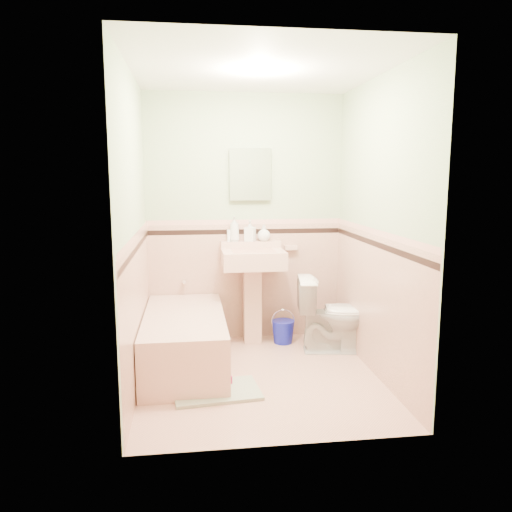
{
  "coord_description": "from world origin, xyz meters",
  "views": [
    {
      "loc": [
        -0.56,
        -4.0,
        1.69
      ],
      "look_at": [
        0.0,
        0.25,
        1.0
      ],
      "focal_mm": 35.22,
      "sensor_mm": 36.0,
      "label": 1
    }
  ],
  "objects": [
    {
      "name": "floor",
      "position": [
        0.0,
        0.0,
        0.0
      ],
      "size": [
        2.2,
        2.2,
        0.0
      ],
      "primitive_type": "plane",
      "color": "#D6A28C",
      "rests_on": "ground"
    },
    {
      "name": "soap_bottle_right",
      "position": [
        0.19,
        1.04,
        1.11
      ],
      "size": [
        0.14,
        0.14,
        0.16
      ],
      "primitive_type": "imported",
      "rotation": [
        0.0,
        0.0,
        -0.1
      ],
      "color": "#B2B2B2",
      "rests_on": "sink"
    },
    {
      "name": "soap_dish",
      "position": [
        0.47,
        1.06,
        0.95
      ],
      "size": [
        0.13,
        0.08,
        0.04
      ],
      "primitive_type": "cube",
      "color": "#D1A491",
      "rests_on": "wall_back"
    },
    {
      "name": "shoe",
      "position": [
        -0.33,
        -0.16,
        0.06
      ],
      "size": [
        0.17,
        0.11,
        0.06
      ],
      "primitive_type": "cube",
      "rotation": [
        0.0,
        0.0,
        0.24
      ],
      "color": "#BF1E59",
      "rests_on": "bath_mat"
    },
    {
      "name": "cap_right",
      "position": [
        0.98,
        0.0,
        1.22
      ],
      "size": [
        0.0,
        2.2,
        2.2
      ],
      "primitive_type": "plane",
      "rotation": [
        1.57,
        0.0,
        -1.57
      ],
      "color": "#D69D8C",
      "rests_on": "ground"
    },
    {
      "name": "cap_back",
      "position": [
        0.0,
        1.08,
        1.22
      ],
      "size": [
        2.0,
        0.0,
        2.0
      ],
      "primitive_type": "plane",
      "rotation": [
        1.57,
        0.0,
        0.0
      ],
      "color": "#D69D8C",
      "rests_on": "ground"
    },
    {
      "name": "accent_left",
      "position": [
        -0.98,
        0.0,
        1.12
      ],
      "size": [
        0.0,
        2.2,
        2.2
      ],
      "primitive_type": "plane",
      "rotation": [
        1.57,
        0.0,
        1.57
      ],
      "color": "black",
      "rests_on": "ground"
    },
    {
      "name": "cap_left",
      "position": [
        -0.98,
        0.0,
        1.22
      ],
      "size": [
        0.0,
        2.2,
        2.2
      ],
      "primitive_type": "plane",
      "rotation": [
        1.57,
        0.0,
        1.57
      ],
      "color": "#D69D8C",
      "rests_on": "ground"
    },
    {
      "name": "wall_right",
      "position": [
        1.0,
        0.0,
        1.25
      ],
      "size": [
        0.0,
        2.5,
        2.5
      ],
      "primitive_type": "plane",
      "rotation": [
        1.57,
        0.0,
        -1.57
      ],
      "color": "beige",
      "rests_on": "ground"
    },
    {
      "name": "wainscot_front",
      "position": [
        0.0,
        -1.09,
        0.6
      ],
      "size": [
        2.0,
        0.0,
        2.0
      ],
      "primitive_type": "plane",
      "rotation": [
        -1.57,
        0.0,
        0.0
      ],
      "color": "#D9A791",
      "rests_on": "ground"
    },
    {
      "name": "tub_faucet",
      "position": [
        -0.63,
        1.05,
        0.63
      ],
      "size": [
        0.04,
        0.12,
        0.04
      ],
      "primitive_type": "cylinder",
      "rotation": [
        1.57,
        0.0,
        0.0
      ],
      "color": "silver",
      "rests_on": "wall_back"
    },
    {
      "name": "toilet",
      "position": [
        0.81,
        0.55,
        0.36
      ],
      "size": [
        0.76,
        0.5,
        0.73
      ],
      "primitive_type": "imported",
      "rotation": [
        0.0,
        0.0,
        1.43
      ],
      "color": "white",
      "rests_on": "floor"
    },
    {
      "name": "ceiling",
      "position": [
        0.0,
        0.0,
        2.5
      ],
      "size": [
        2.2,
        2.2,
        0.0
      ],
      "primitive_type": "plane",
      "rotation": [
        3.14,
        0.0,
        0.0
      ],
      "color": "white",
      "rests_on": "ground"
    },
    {
      "name": "wainscot_back",
      "position": [
        0.0,
        1.09,
        0.6
      ],
      "size": [
        2.0,
        0.0,
        2.0
      ],
      "primitive_type": "plane",
      "rotation": [
        1.57,
        0.0,
        0.0
      ],
      "color": "#D9A791",
      "rests_on": "ground"
    },
    {
      "name": "accent_front",
      "position": [
        0.0,
        -1.08,
        1.12
      ],
      "size": [
        2.0,
        0.0,
        2.0
      ],
      "primitive_type": "plane",
      "rotation": [
        -1.57,
        0.0,
        0.0
      ],
      "color": "black",
      "rests_on": "ground"
    },
    {
      "name": "tube",
      "position": [
        -0.17,
        1.04,
        1.09
      ],
      "size": [
        0.04,
        0.04,
        0.12
      ],
      "primitive_type": "cylinder",
      "rotation": [
        0.0,
        0.0,
        -0.06
      ],
      "color": "white",
      "rests_on": "sink"
    },
    {
      "name": "cap_front",
      "position": [
        0.0,
        -1.08,
        1.22
      ],
      "size": [
        2.0,
        0.0,
        2.0
      ],
      "primitive_type": "plane",
      "rotation": [
        -1.57,
        0.0,
        0.0
      ],
      "color": "#D69D8C",
      "rests_on": "ground"
    },
    {
      "name": "sink_faucet",
      "position": [
        0.05,
        1.0,
        0.95
      ],
      "size": [
        0.02,
        0.02,
        0.1
      ],
      "primitive_type": "cylinder",
      "color": "silver",
      "rests_on": "sink"
    },
    {
      "name": "wall_front",
      "position": [
        0.0,
        -1.1,
        1.25
      ],
      "size": [
        2.5,
        0.0,
        2.5
      ],
      "primitive_type": "plane",
      "rotation": [
        -1.57,
        0.0,
        0.0
      ],
      "color": "beige",
      "rests_on": "ground"
    },
    {
      "name": "soap_bottle_mid",
      "position": [
        0.04,
        1.04,
        1.13
      ],
      "size": [
        0.13,
        0.13,
        0.21
      ],
      "primitive_type": "imported",
      "rotation": [
        0.0,
        0.0,
        -0.43
      ],
      "color": "#B2B2B2",
      "rests_on": "sink"
    },
    {
      "name": "wainscot_left",
      "position": [
        -0.99,
        0.0,
        0.6
      ],
      "size": [
        0.0,
        2.2,
        2.2
      ],
      "primitive_type": "plane",
      "rotation": [
        1.57,
        0.0,
        1.57
      ],
      "color": "#D9A791",
      "rests_on": "ground"
    },
    {
      "name": "bucket",
      "position": [
        0.36,
        0.84,
        0.12
      ],
      "size": [
        0.29,
        0.29,
        0.23
      ],
      "primitive_type": null,
      "rotation": [
        0.0,
        0.0,
        -0.28
      ],
      "color": "#11179D",
      "rests_on": "floor"
    },
    {
      "name": "bath_mat",
      "position": [
        -0.38,
        -0.27,
        0.01
      ],
      "size": [
        0.71,
        0.51,
        0.03
      ],
      "primitive_type": "cube",
      "rotation": [
        0.0,
        0.0,
        0.1
      ],
      "color": "#99A68A",
      "rests_on": "floor"
    },
    {
      "name": "wall_back",
      "position": [
        0.0,
        1.1,
        1.25
      ],
      "size": [
        2.5,
        0.0,
        2.5
      ],
      "primitive_type": "plane",
      "rotation": [
        1.57,
        0.0,
        0.0
      ],
      "color": "beige",
      "rests_on": "ground"
    },
    {
      "name": "medicine_cabinet",
      "position": [
        0.05,
        1.07,
        1.7
      ],
      "size": [
        0.4,
        0.04,
        0.5
      ],
      "primitive_type": "cube",
      "color": "white",
      "rests_on": "wall_back"
    },
    {
      "name": "wainscot_right",
      "position": [
        0.99,
        0.0,
        0.6
      ],
      "size": [
        0.0,
        2.2,
        2.2
      ],
      "primitive_type": "plane",
      "rotation": [
        1.57,
        0.0,
        -1.57
      ],
      "color": "#D9A791",
      "rests_on": "ground"
    },
    {
      "name": "sink",
      "position": [
        0.05,
        0.86,
        0.48
      ],
      "size": [
        0.61,
        0.5,
        0.96
      ],
      "primitive_type": null,
      "color": "#D1A491",
      "rests_on": "floor"
    },
    {
      "name": "bathtub",
      "position": [
        -0.63,
        0.33,
        0.23
      ],
      "size": [
        0.7,
        1.5,
        0.45
      ],
      "primitive_type": "cube",
      "color": "#D1A491",
      "rests_on": "floor"
    },
    {
      "name": "soap_bottle_left",
      "position": [
        -0.12,
        1.04,
        1.15
      ],
      "size": [
        0.12,
        0.12,
        0.25
      ],
      "primitive_type": "imported",
      "rotation": [
        0.0,
        0.0,
        0.23
      ],
      "color": "#B2B2B2",
      "rests_on": "sink"
    },
    {
      "name": "wall_left",
      "position": [
        -1.0,
        0.0,
        1.25
      ],
      "size": [
        0.0,
        2.5,
        2.5
      ],
      "primitive_type": "plane",
      "rotation": [
        1.57,
        0.0,
        1.57
      ],
      "color": "beige",
      "rests_on": "ground"
    },
    {
      "name": "accent_right",
      "position": [
        0.98,
        0.0,
        1.12
      ],
      "size": [
        0.0,
        2.2,
        2.2
      ],
      "primitive_type": "plane",
      "rotation": [
        1.57,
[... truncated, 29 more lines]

